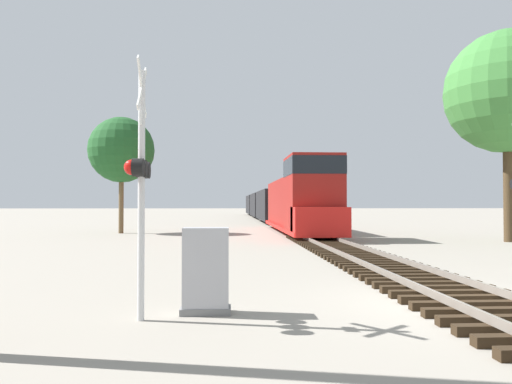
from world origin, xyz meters
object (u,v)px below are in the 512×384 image
object	(u,v)px
tree_far_right	(507,92)
tree_mid_background	(121,150)
freight_train	(269,205)
crossing_signal_near	(140,174)
relay_cabinet	(206,271)

from	to	relation	value
tree_far_right	tree_mid_background	size ratio (longest dim) A/B	1.41
freight_train	tree_far_right	bearing A→B (deg)	-72.32
freight_train	crossing_signal_near	xyz separation A→B (m)	(-6.24, -47.90, 0.65)
crossing_signal_near	tree_far_right	xyz separation A→B (m)	(16.21, 16.62, 5.35)
crossing_signal_near	relay_cabinet	world-z (taller)	crossing_signal_near
crossing_signal_near	tree_mid_background	xyz separation A→B (m)	(-5.66, 25.41, 3.10)
tree_mid_background	tree_far_right	bearing A→B (deg)	-21.90
crossing_signal_near	tree_mid_background	distance (m)	26.21
freight_train	relay_cabinet	world-z (taller)	freight_train
tree_far_right	tree_mid_background	xyz separation A→B (m)	(-21.87, 8.79, -2.24)
freight_train	tree_far_right	distance (m)	33.38
crossing_signal_near	relay_cabinet	distance (m)	2.13
freight_train	crossing_signal_near	size ratio (longest dim) A/B	15.28
relay_cabinet	tree_far_right	bearing A→B (deg)	46.91
relay_cabinet	tree_mid_background	xyz separation A→B (m)	(-6.78, 24.92, 4.85)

